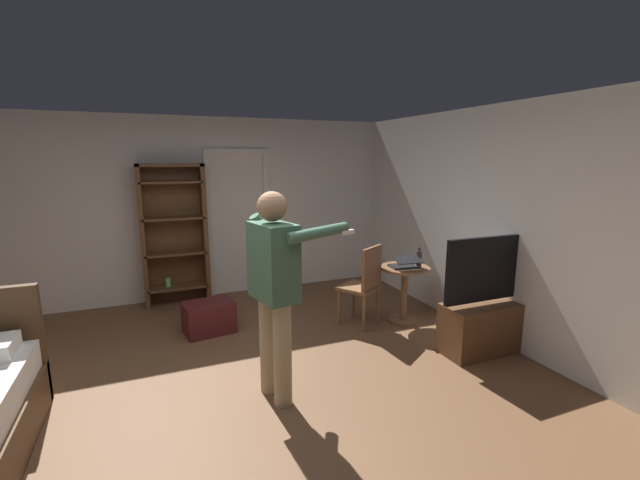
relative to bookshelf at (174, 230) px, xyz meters
The scene contains 12 objects.
ground_plane 2.94m from the bookshelf, 85.62° to the right, with size 6.55×6.55×0.00m, color brown.
wall_back 0.40m from the bookshelf, 47.20° to the left, with size 6.20×0.12×2.57m, color silver.
wall_right 4.26m from the bookshelf, 40.15° to the right, with size 0.12×6.05×2.57m, color silver.
doorway_frame 0.95m from the bookshelf, ahead, with size 0.93×0.08×2.13m.
bookshelf is the anchor object (origin of this frame).
tv_flatscreen 4.08m from the bookshelf, 44.20° to the right, with size 1.14×0.40×1.24m.
side_table 3.16m from the bookshelf, 35.25° to the right, with size 0.60×0.60×0.70m.
laptop 3.12m from the bookshelf, 36.27° to the right, with size 0.36×0.36×0.16m.
bottle_on_table 3.28m from the bookshelf, 34.98° to the right, with size 0.06×0.06×0.25m.
wooden_chair 2.70m from the bookshelf, 40.63° to the right, with size 0.58×0.58×0.99m.
person_blue_shirt 2.87m from the bookshelf, 77.71° to the right, with size 0.81×0.62×1.75m.
suitcase_dark 1.50m from the bookshelf, 78.00° to the right, with size 0.55×0.39×0.37m, color #4C1919.
Camera 1 is at (-0.49, -3.19, 2.00)m, focal length 23.33 mm.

